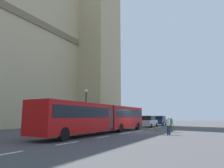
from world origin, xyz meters
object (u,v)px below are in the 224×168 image
(sedan_lead, at_px, (149,121))
(traffic_cone_middle, at_px, (173,126))
(street_lamp, at_px, (86,106))
(pedestrian_near_cones, at_px, (168,125))
(articulated_bus, at_px, (102,116))
(pedestrian_by_kerb, at_px, (171,124))
(sedan_trailing, at_px, (160,121))
(traffic_cone_west, at_px, (156,128))

(sedan_lead, distance_m, traffic_cone_middle, 3.99)
(street_lamp, distance_m, pedestrian_near_cones, 11.28)
(articulated_bus, relative_size, pedestrian_by_kerb, 10.46)
(sedan_lead, bearing_deg, sedan_trailing, 1.54)
(pedestrian_near_cones, bearing_deg, traffic_cone_west, 26.12)
(traffic_cone_west, bearing_deg, sedan_trailing, 12.71)
(street_lamp, height_order, pedestrian_near_cones, street_lamp)
(sedan_lead, relative_size, pedestrian_by_kerb, 2.60)
(pedestrian_by_kerb, bearing_deg, sedan_trailing, 18.01)
(sedan_trailing, height_order, traffic_cone_middle, sedan_trailing)
(sedan_trailing, height_order, street_lamp, street_lamp)
(traffic_cone_middle, distance_m, street_lamp, 15.16)
(traffic_cone_middle, xyz_separation_m, pedestrian_near_cones, (-13.94, -2.34, 0.63))
(sedan_lead, bearing_deg, traffic_cone_west, -155.84)
(traffic_cone_middle, height_order, pedestrian_by_kerb, pedestrian_by_kerb)
(sedan_trailing, relative_size, pedestrian_near_cones, 2.60)
(sedan_lead, xyz_separation_m, traffic_cone_middle, (0.59, -3.89, -0.63))
(articulated_bus, bearing_deg, sedan_trailing, 0.08)
(articulated_bus, bearing_deg, traffic_cone_middle, -14.60)
(articulated_bus, distance_m, sedan_lead, 15.12)
(traffic_cone_west, bearing_deg, sedan_lead, 24.16)
(sedan_lead, distance_m, street_lamp, 12.68)
(sedan_lead, relative_size, sedan_trailing, 1.00)
(traffic_cone_west, relative_size, pedestrian_by_kerb, 0.34)
(traffic_cone_middle, distance_m, pedestrian_near_cones, 14.15)
(articulated_bus, height_order, sedan_trailing, articulated_bus)
(traffic_cone_middle, bearing_deg, sedan_trailing, 27.93)
(street_lamp, xyz_separation_m, pedestrian_near_cones, (-1.77, -10.93, -2.14))
(sedan_trailing, distance_m, pedestrian_by_kerb, 19.35)
(sedan_trailing, height_order, traffic_cone_west, sedan_trailing)
(sedan_lead, bearing_deg, pedestrian_by_kerb, -150.19)
(sedan_lead, distance_m, pedestrian_near_cones, 14.74)
(traffic_cone_middle, height_order, pedestrian_near_cones, pedestrian_near_cones)
(sedan_lead, bearing_deg, traffic_cone_middle, -81.43)
(traffic_cone_west, height_order, street_lamp, street_lamp)
(traffic_cone_west, height_order, traffic_cone_middle, same)
(sedan_trailing, distance_m, traffic_cone_middle, 8.82)
(articulated_bus, relative_size, traffic_cone_west, 30.47)
(sedan_trailing, bearing_deg, pedestrian_near_cones, -163.43)
(sedan_trailing, bearing_deg, articulated_bus, -179.92)
(sedan_lead, relative_size, pedestrian_near_cones, 2.60)
(traffic_cone_west, distance_m, traffic_cone_middle, 8.05)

